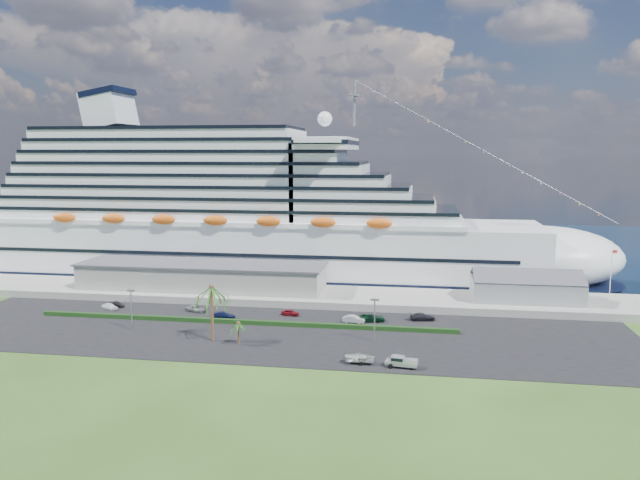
% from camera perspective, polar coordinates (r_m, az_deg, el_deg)
% --- Properties ---
extents(ground, '(420.00, 420.00, 0.00)m').
position_cam_1_polar(ground, '(113.61, -5.59, -10.05)').
color(ground, '#2A4617').
rests_on(ground, ground).
extents(asphalt_lot, '(140.00, 38.00, 0.12)m').
position_cam_1_polar(asphalt_lot, '(123.77, -4.29, -8.47)').
color(asphalt_lot, black).
rests_on(asphalt_lot, ground).
extents(wharf, '(240.00, 20.00, 1.80)m').
position_cam_1_polar(wharf, '(150.96, -1.72, -5.08)').
color(wharf, gray).
rests_on(wharf, ground).
extents(water, '(420.00, 160.00, 0.02)m').
position_cam_1_polar(water, '(238.60, 2.37, -0.42)').
color(water, black).
rests_on(water, ground).
extents(cruise_ship, '(191.00, 38.00, 54.00)m').
position_cam_1_polar(cruise_ship, '(176.42, -7.15, 1.98)').
color(cruise_ship, silver).
rests_on(cruise_ship, ground).
extents(terminal_building, '(61.00, 15.00, 6.30)m').
position_cam_1_polar(terminal_building, '(156.67, -10.76, -3.20)').
color(terminal_building, gray).
rests_on(terminal_building, wharf).
extents(port_shed, '(24.00, 12.31, 7.37)m').
position_cam_1_polar(port_shed, '(149.54, 18.30, -4.25)').
color(port_shed, gray).
rests_on(port_shed, wharf).
extents(flagpole, '(1.08, 0.16, 12.00)m').
position_cam_1_polar(flagpole, '(152.75, 25.06, -2.87)').
color(flagpole, silver).
rests_on(flagpole, wharf).
extents(hedge, '(88.00, 1.10, 0.90)m').
position_cam_1_polar(hedge, '(130.28, -7.22, -7.43)').
color(hedge, black).
rests_on(hedge, asphalt_lot).
extents(lamp_post_left, '(1.60, 0.35, 8.27)m').
position_cam_1_polar(lamp_post_left, '(128.99, -16.88, -5.69)').
color(lamp_post_left, gray).
rests_on(lamp_post_left, asphalt_lot).
extents(lamp_post_right, '(1.60, 0.35, 8.27)m').
position_cam_1_polar(lamp_post_right, '(116.51, 5.02, -6.83)').
color(lamp_post_right, gray).
rests_on(lamp_post_right, asphalt_lot).
extents(palm_tall, '(8.82, 8.82, 11.13)m').
position_cam_1_polar(palm_tall, '(117.69, -9.89, -4.84)').
color(palm_tall, '#47301E').
rests_on(palm_tall, ground).
extents(palm_short, '(3.53, 3.53, 4.56)m').
position_cam_1_polar(palm_short, '(116.02, -7.47, -7.80)').
color(palm_short, '#47301E').
rests_on(palm_short, ground).
extents(parked_car_0, '(4.40, 3.10, 1.39)m').
position_cam_1_polar(parked_car_0, '(148.46, -18.66, -5.77)').
color(parked_car_0, white).
rests_on(parked_car_0, asphalt_lot).
extents(parked_car_1, '(3.99, 2.13, 1.25)m').
position_cam_1_polar(parked_car_1, '(150.08, -18.14, -5.63)').
color(parked_car_1, black).
rests_on(parked_car_1, asphalt_lot).
extents(parked_car_2, '(5.16, 3.56, 1.31)m').
position_cam_1_polar(parked_car_2, '(141.59, -11.28, -6.18)').
color(parked_car_2, gray).
rests_on(parked_car_2, asphalt_lot).
extents(parked_car_3, '(5.05, 2.15, 1.45)m').
position_cam_1_polar(parked_car_3, '(134.77, -8.81, -6.81)').
color(parked_car_3, '#141C47').
rests_on(parked_car_3, asphalt_lot).
extents(parked_car_4, '(4.01, 1.91, 1.32)m').
position_cam_1_polar(parked_car_4, '(135.71, -2.74, -6.65)').
color(parked_car_4, maroon).
rests_on(parked_car_4, asphalt_lot).
extents(parked_car_5, '(4.79, 2.23, 1.52)m').
position_cam_1_polar(parked_car_5, '(130.26, 3.09, -7.24)').
color(parked_car_5, silver).
rests_on(parked_car_5, asphalt_lot).
extents(parked_car_6, '(5.82, 3.09, 1.56)m').
position_cam_1_polar(parked_car_6, '(131.49, 4.76, -7.10)').
color(parked_car_6, black).
rests_on(parked_car_6, asphalt_lot).
extents(parked_car_7, '(5.61, 3.11, 1.54)m').
position_cam_1_polar(parked_car_7, '(133.63, 9.34, -6.94)').
color(parked_car_7, black).
rests_on(parked_car_7, asphalt_lot).
extents(pickup_truck, '(5.49, 2.61, 1.86)m').
position_cam_1_polar(pickup_truck, '(105.10, 7.43, -10.94)').
color(pickup_truck, black).
rests_on(pickup_truck, asphalt_lot).
extents(boat_trailer, '(5.87, 3.87, 1.68)m').
position_cam_1_polar(boat_trailer, '(106.06, 3.65, -10.66)').
color(boat_trailer, gray).
rests_on(boat_trailer, asphalt_lot).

